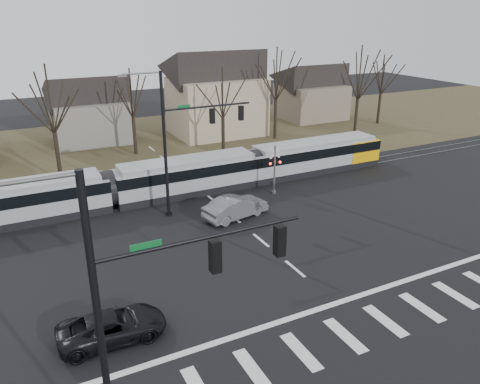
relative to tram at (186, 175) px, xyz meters
name	(u,v)px	position (x,y,z in m)	size (l,w,h in m)	color
ground	(315,286)	(1.29, -16.00, -1.57)	(140.00, 140.00, 0.00)	black
grass_verge	(146,144)	(1.29, 16.00, -1.56)	(140.00, 28.00, 0.01)	#38331E
crosswalk	(366,328)	(1.29, -20.00, -1.56)	(27.00, 2.60, 0.01)	silver
stop_line	(336,303)	(1.29, -17.80, -1.56)	(28.00, 0.35, 0.01)	silver
lane_dashes	(202,190)	(1.29, 0.00, -1.56)	(0.18, 30.00, 0.01)	silver
rail_pair	(203,191)	(1.29, -0.20, -1.54)	(90.00, 1.52, 0.06)	#59595E
tram	(186,175)	(0.00, 0.00, 0.00)	(37.96, 2.82, 2.88)	gray
sedan	(236,207)	(1.42, -6.06, -0.77)	(5.11, 2.68, 1.60)	slate
suv	(112,327)	(-9.39, -15.47, -0.90)	(4.83, 2.34, 1.33)	black
signal_pole_near_left	(154,307)	(-9.12, -22.00, 4.13)	(9.28, 0.44, 10.20)	black
signal_pole_far	(186,136)	(-1.12, -3.50, 4.13)	(9.28, 0.44, 10.20)	black
rail_crossing_signal	(275,171)	(6.29, -3.21, 0.32)	(1.08, 0.36, 4.00)	#59595B
tree_row	(180,107)	(3.29, 10.00, 3.43)	(59.20, 7.20, 10.00)	black
house_b	(89,106)	(-3.71, 20.00, 2.40)	(8.64, 7.56, 7.65)	slate
house_c	(216,89)	(10.29, 17.00, 3.66)	(10.80, 8.64, 10.10)	tan
house_d	(312,89)	(25.29, 19.00, 2.40)	(8.64, 7.56, 7.65)	#6D5F50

